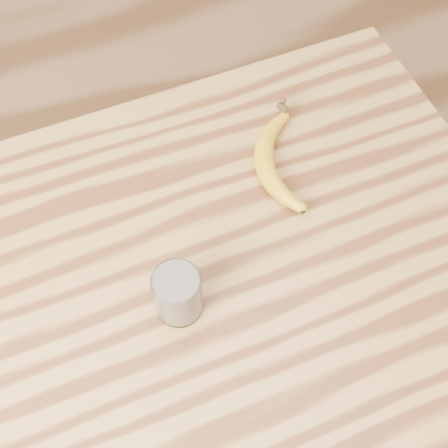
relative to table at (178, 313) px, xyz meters
name	(u,v)px	position (x,y,z in m)	size (l,w,h in m)	color
room	(141,97)	(0.00, 0.00, 0.58)	(4.04, 4.04, 2.70)	#9A6E49
table	(178,313)	(0.00, 0.00, 0.00)	(1.20, 0.80, 0.90)	#B68244
smoothie_glass	(178,293)	(0.00, -0.04, 0.18)	(0.08, 0.08, 0.10)	white
banana	(264,163)	(0.23, 0.15, 0.15)	(0.11, 0.30, 0.04)	gold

